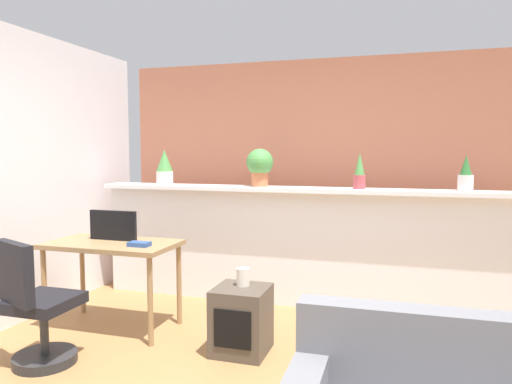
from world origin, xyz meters
TOP-DOWN VIEW (x-y plane):
  - divider_wall at (0.00, 2.00)m, footprint 4.21×0.16m
  - plant_shelf at (0.00, 1.96)m, footprint 4.21×0.33m
  - brick_wall_behind at (0.00, 2.60)m, footprint 4.21×0.10m
  - potted_plant_0 at (-1.48, 1.96)m, footprint 0.18×0.18m
  - potted_plant_1 at (-0.44, 1.99)m, footprint 0.27×0.27m
  - potted_plant_2 at (0.54, 1.94)m, footprint 0.11×0.11m
  - potted_plant_3 at (1.45, 1.98)m, footprint 0.13×0.13m
  - desk at (-1.43, 0.92)m, footprint 1.10×0.60m
  - tv_monitor at (-1.47, 1.00)m, footprint 0.44×0.04m
  - office_chair at (-1.53, 0.12)m, footprint 0.51×0.51m
  - side_cube_shelf at (-0.22, 0.77)m, footprint 0.40×0.41m
  - vase_on_shelf at (-0.22, 0.83)m, footprint 0.10×0.10m
  - book_on_desk at (-1.11, 0.83)m, footprint 0.17×0.10m

SIDE VIEW (x-z plane):
  - side_cube_shelf at x=-0.22m, z-range 0.00..0.50m
  - office_chair at x=-1.53m, z-range -0.07..0.84m
  - divider_wall at x=0.00m, z-range 0.00..1.13m
  - vase_on_shelf at x=-0.22m, z-range 0.50..0.63m
  - desk at x=-1.43m, z-range 0.29..1.04m
  - book_on_desk at x=-1.11m, z-range 0.75..0.79m
  - tv_monitor at x=-1.47m, z-range 0.75..1.01m
  - plant_shelf at x=0.00m, z-range 1.13..1.17m
  - brick_wall_behind at x=0.00m, z-range 0.00..2.50m
  - potted_plant_3 at x=1.45m, z-range 1.15..1.47m
  - potted_plant_2 at x=0.54m, z-range 1.16..1.49m
  - potted_plant_0 at x=-1.48m, z-range 1.17..1.54m
  - potted_plant_1 at x=-0.44m, z-range 1.20..1.57m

